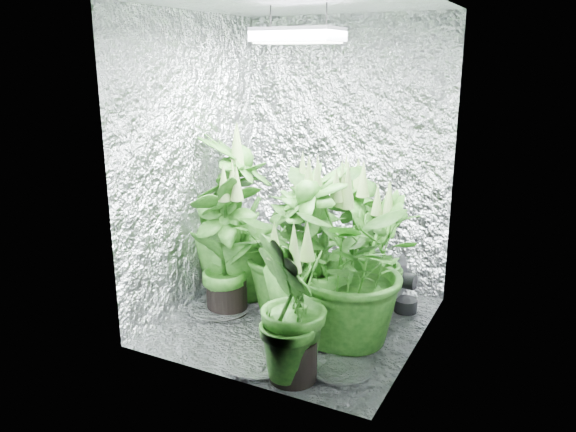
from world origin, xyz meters
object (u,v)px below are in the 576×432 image
(plant_c, at_px, (375,258))
(plant_d, at_px, (237,220))
(plant_h, at_px, (310,253))
(grow_lamp, at_px, (298,35))
(plant_f, at_px, (225,246))
(plant_b, at_px, (355,235))
(plant_a, at_px, (291,249))
(circulation_fan, at_px, (402,288))
(plant_g, at_px, (293,309))
(plant_e, at_px, (344,265))

(plant_c, distance_m, plant_d, 1.01)
(plant_d, height_order, plant_h, plant_d)
(grow_lamp, height_order, plant_f, grow_lamp)
(grow_lamp, relative_size, plant_b, 0.48)
(plant_a, xyz_separation_m, plant_h, (0.25, -0.24, 0.08))
(plant_b, xyz_separation_m, plant_h, (-0.06, -0.65, 0.06))
(circulation_fan, bearing_deg, plant_a, -148.88)
(grow_lamp, height_order, plant_d, grow_lamp)
(plant_g, bearing_deg, plant_e, 76.50)
(plant_b, height_order, plant_e, plant_e)
(plant_h, bearing_deg, plant_e, -17.77)
(plant_a, height_order, plant_d, plant_d)
(plant_f, relative_size, circulation_fan, 2.63)
(plant_g, height_order, plant_h, plant_h)
(plant_d, distance_m, circulation_fan, 1.25)
(plant_c, distance_m, plant_h, 0.52)
(plant_b, bearing_deg, plant_g, -85.36)
(plant_f, distance_m, circulation_fan, 1.25)
(plant_f, xyz_separation_m, plant_g, (0.78, -0.54, -0.07))
(plant_b, bearing_deg, plant_a, -126.87)
(plant_h, bearing_deg, plant_b, 85.02)
(plant_a, xyz_separation_m, plant_b, (0.31, 0.41, 0.03))
(plant_e, bearing_deg, plant_g, -103.50)
(plant_a, xyz_separation_m, plant_f, (-0.37, -0.23, 0.03))
(plant_b, xyz_separation_m, plant_d, (-0.75, -0.39, 0.11))
(plant_b, xyz_separation_m, circulation_fan, (0.38, -0.07, -0.31))
(plant_e, height_order, plant_h, plant_h)
(grow_lamp, bearing_deg, plant_b, 70.30)
(grow_lamp, xyz_separation_m, circulation_fan, (0.58, 0.48, -1.66))
(plant_a, height_order, plant_e, plant_e)
(plant_a, relative_size, plant_h, 0.83)
(plant_a, relative_size, plant_b, 0.91)
(plant_c, bearing_deg, plant_h, -124.72)
(plant_f, bearing_deg, plant_b, 43.37)
(plant_e, bearing_deg, plant_b, 105.59)
(plant_c, height_order, plant_e, plant_e)
(plant_c, height_order, plant_d, plant_d)
(plant_d, relative_size, plant_e, 1.08)
(plant_d, bearing_deg, plant_a, -3.14)
(plant_c, height_order, plant_h, plant_h)
(plant_e, bearing_deg, grow_lamp, 155.06)
(plant_b, relative_size, plant_d, 0.83)
(plant_a, distance_m, plant_g, 0.88)
(plant_c, bearing_deg, circulation_fan, 48.57)
(plant_a, bearing_deg, plant_h, -43.17)
(plant_h, relative_size, circulation_fan, 2.86)
(plant_b, relative_size, plant_h, 0.91)
(grow_lamp, bearing_deg, plant_c, 36.19)
(plant_f, bearing_deg, plant_a, 31.85)
(plant_b, relative_size, plant_g, 1.14)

